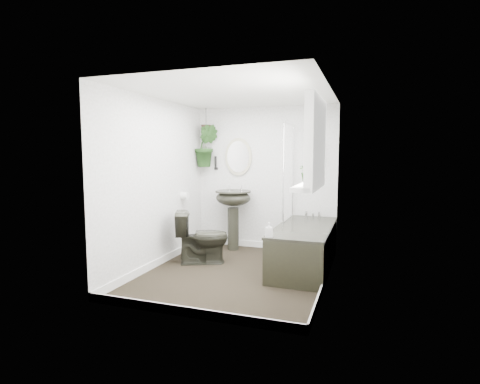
% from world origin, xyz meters
% --- Properties ---
extents(floor, '(2.30, 2.80, 0.02)m').
position_xyz_m(floor, '(0.00, 0.00, -0.01)').
color(floor, black).
rests_on(floor, ground).
extents(ceiling, '(2.30, 2.80, 0.02)m').
position_xyz_m(ceiling, '(0.00, 0.00, 2.31)').
color(ceiling, white).
rests_on(ceiling, ground).
extents(wall_back, '(2.30, 0.02, 2.30)m').
position_xyz_m(wall_back, '(0.00, 1.41, 1.15)').
color(wall_back, white).
rests_on(wall_back, ground).
extents(wall_front, '(2.30, 0.02, 2.30)m').
position_xyz_m(wall_front, '(0.00, -1.41, 1.15)').
color(wall_front, white).
rests_on(wall_front, ground).
extents(wall_left, '(0.02, 2.80, 2.30)m').
position_xyz_m(wall_left, '(-1.16, 0.00, 1.15)').
color(wall_left, white).
rests_on(wall_left, ground).
extents(wall_right, '(0.02, 2.80, 2.30)m').
position_xyz_m(wall_right, '(1.16, 0.00, 1.15)').
color(wall_right, white).
rests_on(wall_right, ground).
extents(skirting, '(2.30, 2.80, 0.10)m').
position_xyz_m(skirting, '(0.00, 0.00, 0.05)').
color(skirting, white).
rests_on(skirting, floor).
extents(bathtub, '(0.72, 1.72, 0.58)m').
position_xyz_m(bathtub, '(0.80, 0.50, 0.29)').
color(bathtub, black).
rests_on(bathtub, floor).
extents(bath_screen, '(0.04, 0.72, 1.40)m').
position_xyz_m(bath_screen, '(0.47, 0.99, 1.28)').
color(bath_screen, silver).
rests_on(bath_screen, bathtub).
extents(shower_box, '(0.20, 0.10, 0.35)m').
position_xyz_m(shower_box, '(0.80, 1.34, 1.55)').
color(shower_box, white).
rests_on(shower_box, wall_back).
extents(oval_mirror, '(0.46, 0.03, 0.62)m').
position_xyz_m(oval_mirror, '(-0.45, 1.37, 1.50)').
color(oval_mirror, '#B8B293').
rests_on(oval_mirror, wall_back).
extents(wall_sconce, '(0.04, 0.04, 0.22)m').
position_xyz_m(wall_sconce, '(-0.85, 1.36, 1.40)').
color(wall_sconce, black).
rests_on(wall_sconce, wall_back).
extents(toilet_roll_holder, '(0.11, 0.11, 0.11)m').
position_xyz_m(toilet_roll_holder, '(-1.10, 0.70, 0.90)').
color(toilet_roll_holder, white).
rests_on(toilet_roll_holder, wall_left).
extents(window_recess, '(0.08, 1.00, 0.90)m').
position_xyz_m(window_recess, '(1.09, -0.70, 1.65)').
color(window_recess, white).
rests_on(window_recess, wall_right).
extents(window_sill, '(0.18, 1.00, 0.04)m').
position_xyz_m(window_sill, '(1.02, -0.70, 1.23)').
color(window_sill, white).
rests_on(window_sill, wall_right).
extents(window_blinds, '(0.01, 0.86, 0.76)m').
position_xyz_m(window_blinds, '(1.04, -0.70, 1.65)').
color(window_blinds, white).
rests_on(window_blinds, wall_right).
extents(toilet, '(0.83, 0.67, 0.74)m').
position_xyz_m(toilet, '(-0.62, 0.29, 0.37)').
color(toilet, black).
rests_on(toilet, floor).
extents(pedestal_sink, '(0.61, 0.53, 0.97)m').
position_xyz_m(pedestal_sink, '(-0.45, 1.12, 0.49)').
color(pedestal_sink, black).
rests_on(pedestal_sink, floor).
extents(sill_plant, '(0.25, 0.23, 0.23)m').
position_xyz_m(sill_plant, '(0.97, -0.40, 1.36)').
color(sill_plant, black).
rests_on(sill_plant, window_sill).
extents(hanging_plant, '(0.43, 0.38, 0.69)m').
position_xyz_m(hanging_plant, '(-0.97, 1.25, 1.68)').
color(hanging_plant, black).
rests_on(hanging_plant, ceiling).
extents(soap_bottle, '(0.10, 0.10, 0.17)m').
position_xyz_m(soap_bottle, '(0.51, -0.29, 0.67)').
color(soap_bottle, '#352F2F').
rests_on(soap_bottle, bathtub).
extents(hanging_pot, '(0.16, 0.16, 0.12)m').
position_xyz_m(hanging_pot, '(-0.97, 1.25, 1.96)').
color(hanging_pot, '#2F2119').
rests_on(hanging_pot, ceiling).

